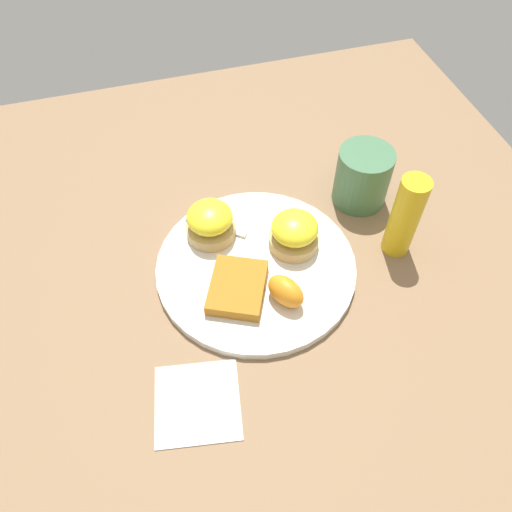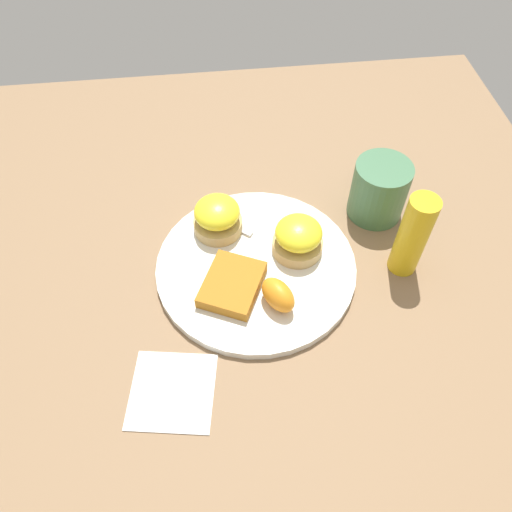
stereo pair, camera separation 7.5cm
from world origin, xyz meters
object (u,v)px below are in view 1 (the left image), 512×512
at_px(sandwich_benedict_right, 210,222).
at_px(condiment_bottle, 405,217).
at_px(orange_wedge, 286,291).
at_px(sandwich_benedict_left, 294,233).
at_px(hashbrown_patty, 237,287).
at_px(fork, 251,237).
at_px(cup, 362,176).

bearing_deg(sandwich_benedict_right, condiment_bottle, -109.22).
bearing_deg(orange_wedge, sandwich_benedict_left, -25.34).
bearing_deg(condiment_bottle, hashbrown_patty, 94.41).
bearing_deg(hashbrown_patty, orange_wedge, -118.27).
bearing_deg(sandwich_benedict_left, sandwich_benedict_right, 64.33).
xyz_separation_m(sandwich_benedict_right, fork, (-0.03, -0.06, -0.03)).
bearing_deg(sandwich_benedict_right, fork, -113.77).
xyz_separation_m(orange_wedge, condiment_bottle, (0.05, -0.20, 0.04)).
distance_m(sandwich_benedict_right, hashbrown_patty, 0.12).
height_order(sandwich_benedict_left, hashbrown_patty, sandwich_benedict_left).
distance_m(sandwich_benedict_left, sandwich_benedict_right, 0.13).
distance_m(orange_wedge, cup, 0.26).
height_order(orange_wedge, condiment_bottle, condiment_bottle).
distance_m(hashbrown_patty, fork, 0.10).
bearing_deg(sandwich_benedict_left, cup, -61.66).
relative_size(sandwich_benedict_right, cup, 0.63).
xyz_separation_m(hashbrown_patty, condiment_bottle, (0.02, -0.27, 0.05)).
bearing_deg(hashbrown_patty, sandwich_benedict_right, 5.82).
height_order(sandwich_benedict_left, cup, cup).
bearing_deg(fork, sandwich_benedict_right, 66.23).
height_order(orange_wedge, fork, orange_wedge).
xyz_separation_m(hashbrown_patty, orange_wedge, (-0.03, -0.06, 0.01)).
relative_size(sandwich_benedict_left, fork, 0.46).
bearing_deg(condiment_bottle, cup, 6.46).
height_order(sandwich_benedict_left, condiment_bottle, condiment_bottle).
bearing_deg(cup, hashbrown_patty, 118.80).
relative_size(sandwich_benedict_left, hashbrown_patty, 0.81).
height_order(hashbrown_patty, orange_wedge, orange_wedge).
relative_size(sandwich_benedict_right, hashbrown_patty, 0.81).
relative_size(hashbrown_patty, fork, 0.57).
relative_size(hashbrown_patty, condiment_bottle, 0.67).
xyz_separation_m(sandwich_benedict_left, condiment_bottle, (-0.04, -0.16, 0.03)).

